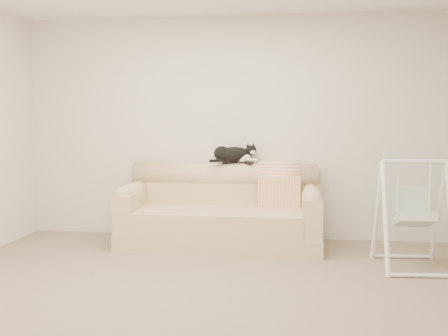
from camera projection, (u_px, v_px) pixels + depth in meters
name	position (u px, v px, depth m)	size (l,w,h in m)	color
ground_plane	(206.00, 293.00, 4.03)	(5.00, 5.00, 0.00)	#766754
room_shell	(205.00, 103.00, 3.89)	(5.04, 4.04, 2.60)	beige
sofa	(221.00, 213.00, 5.60)	(2.20, 0.93, 0.90)	tan
remote_a	(230.00, 162.00, 5.78)	(0.19, 0.11, 0.03)	black
remote_b	(247.00, 163.00, 5.73)	(0.15, 0.15, 0.02)	black
tuxedo_cat	(234.00, 154.00, 5.76)	(0.55, 0.38, 0.23)	black
throw_blanket	(279.00, 179.00, 5.71)	(0.48, 0.38, 0.58)	orange
baby_swing	(413.00, 214.00, 4.69)	(0.67, 0.71, 1.04)	white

